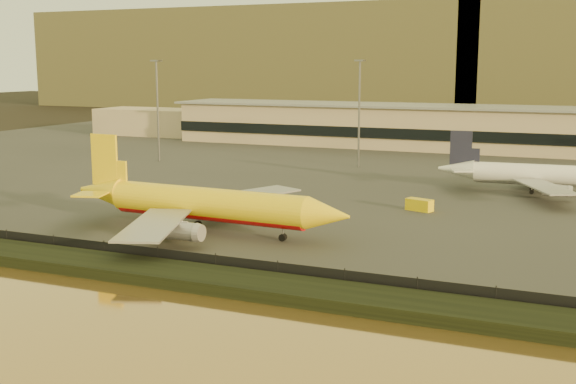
% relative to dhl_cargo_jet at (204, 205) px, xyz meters
% --- Properties ---
extents(ground, '(900.00, 900.00, 0.00)m').
position_rel_dhl_cargo_jet_xyz_m(ground, '(9.89, -5.14, -4.28)').
color(ground, black).
rests_on(ground, ground).
extents(embankment, '(320.00, 7.00, 1.40)m').
position_rel_dhl_cargo_jet_xyz_m(embankment, '(9.89, -22.14, -3.58)').
color(embankment, black).
rests_on(embankment, ground).
extents(tarmac, '(320.00, 220.00, 0.20)m').
position_rel_dhl_cargo_jet_xyz_m(tarmac, '(9.89, 89.86, -4.18)').
color(tarmac, '#2D2D2D').
rests_on(tarmac, ground).
extents(perimeter_fence, '(300.00, 0.05, 2.20)m').
position_rel_dhl_cargo_jet_xyz_m(perimeter_fence, '(9.89, -18.14, -2.98)').
color(perimeter_fence, black).
rests_on(perimeter_fence, tarmac).
extents(terminal_building, '(202.00, 25.00, 12.60)m').
position_rel_dhl_cargo_jet_xyz_m(terminal_building, '(-4.64, 120.41, 1.97)').
color(terminal_building, tan).
rests_on(terminal_building, tarmac).
extents(apron_light_masts, '(152.20, 12.20, 25.40)m').
position_rel_dhl_cargo_jet_xyz_m(apron_light_masts, '(24.89, 69.86, 11.42)').
color(apron_light_masts, slate).
rests_on(apron_light_masts, tarmac).
extents(distant_hills, '(470.00, 160.00, 70.00)m').
position_rel_dhl_cargo_jet_xyz_m(distant_hills, '(-10.86, 334.86, 27.11)').
color(distant_hills, brown).
rests_on(distant_hills, ground).
extents(dhl_cargo_jet, '(45.70, 44.79, 13.66)m').
position_rel_dhl_cargo_jet_xyz_m(dhl_cargo_jet, '(0.00, 0.00, 0.00)').
color(dhl_cargo_jet, yellow).
rests_on(dhl_cargo_jet, tarmac).
extents(white_narrowbody_jet, '(40.01, 38.95, 11.49)m').
position_rel_dhl_cargo_jet_xyz_m(white_narrowbody_jet, '(43.61, 53.72, -0.65)').
color(white_narrowbody_jet, silver).
rests_on(white_narrowbody_jet, tarmac).
extents(gse_vehicle_yellow, '(4.82, 3.23, 1.99)m').
position_rel_dhl_cargo_jet_xyz_m(gse_vehicle_yellow, '(25.57, 27.86, -3.08)').
color(gse_vehicle_yellow, yellow).
rests_on(gse_vehicle_yellow, tarmac).
extents(gse_vehicle_white, '(3.85, 2.63, 1.59)m').
position_rel_dhl_cargo_jet_xyz_m(gse_vehicle_white, '(-7.65, 23.82, -3.29)').
color(gse_vehicle_white, silver).
rests_on(gse_vehicle_white, tarmac).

